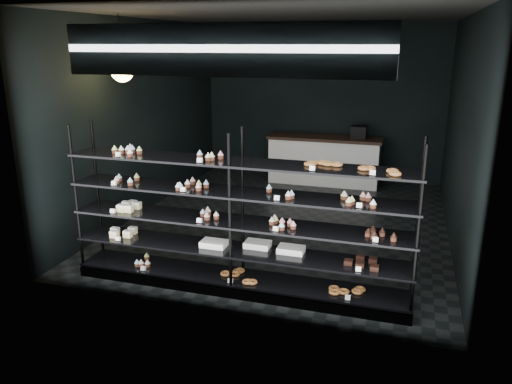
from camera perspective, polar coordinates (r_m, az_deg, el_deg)
room at (r=7.81m, az=3.74°, el=7.71°), size 5.01×6.01×3.20m
display_shelf at (r=5.80m, az=-2.38°, el=-5.46°), size 4.00×0.50×1.91m
signage at (r=4.92m, az=-4.29°, el=15.88°), size 3.30×0.05×0.50m
pendant_lamp at (r=7.19m, az=-15.07°, el=13.24°), size 0.30×0.30×0.88m
service_counter at (r=10.40m, az=7.85°, el=3.70°), size 2.31×0.65×1.23m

